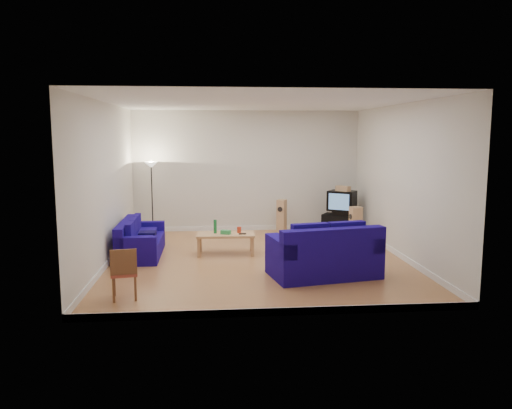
{
  "coord_description": "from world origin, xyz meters",
  "views": [
    {
      "loc": [
        -0.91,
        -10.03,
        2.57
      ],
      "look_at": [
        0.0,
        0.4,
        1.1
      ],
      "focal_mm": 35.0,
      "sensor_mm": 36.0,
      "label": 1
    }
  ],
  "objects": [
    {
      "name": "remote",
      "position": [
        -0.29,
        0.45,
        0.46
      ],
      "size": [
        0.16,
        0.06,
        0.02
      ],
      "primitive_type": "cube",
      "rotation": [
        0.0,
        0.0,
        0.1
      ],
      "color": "black",
      "rests_on": "coffee_table"
    },
    {
      "name": "speaker_left",
      "position": [
        0.87,
        2.7,
        0.45
      ],
      "size": [
        0.3,
        0.33,
        0.89
      ],
      "rotation": [
        0.0,
        0.0,
        -0.45
      ],
      "color": "tan",
      "rests_on": "ground"
    },
    {
      "name": "floor_lamp",
      "position": [
        -2.45,
        2.7,
        1.56
      ],
      "size": [
        0.32,
        0.32,
        1.89
      ],
      "color": "black",
      "rests_on": "ground"
    },
    {
      "name": "sofa_three_seat",
      "position": [
        -2.5,
        0.6,
        0.28
      ],
      "size": [
        0.86,
        1.95,
        0.75
      ],
      "rotation": [
        0.0,
        0.0,
        -1.56
      ],
      "color": "#150959",
      "rests_on": "ground"
    },
    {
      "name": "centre_speaker",
      "position": [
        2.42,
        2.44,
        1.2
      ],
      "size": [
        0.36,
        0.4,
        0.13
      ],
      "primitive_type": "cube",
      "rotation": [
        0.0,
        0.0,
        -0.91
      ],
      "color": "tan",
      "rests_on": "television"
    },
    {
      "name": "coffee_table",
      "position": [
        -0.64,
        0.56,
        0.4
      ],
      "size": [
        1.26,
        0.67,
        0.45
      ],
      "rotation": [
        0.0,
        0.0,
        -0.04
      ],
      "color": "tan",
      "rests_on": "ground"
    },
    {
      "name": "tv_stand",
      "position": [
        2.36,
        2.49,
        0.26
      ],
      "size": [
        0.96,
        0.85,
        0.52
      ],
      "primitive_type": "cube",
      "rotation": [
        0.0,
        0.0,
        -0.56
      ],
      "color": "black",
      "rests_on": "ground"
    },
    {
      "name": "bottle",
      "position": [
        -0.87,
        0.62,
        0.6
      ],
      "size": [
        0.08,
        0.08,
        0.3
      ],
      "primitive_type": "cylinder",
      "rotation": [
        0.0,
        0.0,
        0.27
      ],
      "color": "#197233",
      "rests_on": "coffee_table"
    },
    {
      "name": "tissue_box",
      "position": [
        -0.64,
        0.5,
        0.49
      ],
      "size": [
        0.23,
        0.18,
        0.08
      ],
      "primitive_type": "cube",
      "rotation": [
        0.0,
        0.0,
        -0.38
      ],
      "color": "green",
      "rests_on": "coffee_table"
    },
    {
      "name": "television",
      "position": [
        2.42,
        2.52,
        0.87
      ],
      "size": [
        0.83,
        0.77,
        0.52
      ],
      "rotation": [
        0.0,
        0.0,
        -0.57
      ],
      "color": "black",
      "rests_on": "av_receiver"
    },
    {
      "name": "room",
      "position": [
        0.0,
        0.0,
        1.54
      ],
      "size": [
        6.01,
        6.51,
        3.21
      ],
      "color": "#975A2E",
      "rests_on": "ground"
    },
    {
      "name": "dining_chair",
      "position": [
        -2.31,
        -2.34,
        0.47
      ],
      "size": [
        0.46,
        0.46,
        0.84
      ],
      "rotation": [
        0.0,
        0.0,
        0.16
      ],
      "color": "brown",
      "rests_on": "ground"
    },
    {
      "name": "speaker_right",
      "position": [
        2.45,
        1.34,
        0.44
      ],
      "size": [
        0.3,
        0.25,
        0.88
      ],
      "rotation": [
        0.0,
        0.0,
        -1.38
      ],
      "color": "tan",
      "rests_on": "ground"
    },
    {
      "name": "av_receiver",
      "position": [
        2.4,
        2.44,
        0.57
      ],
      "size": [
        0.55,
        0.53,
        0.1
      ],
      "primitive_type": "cube",
      "rotation": [
        0.0,
        0.0,
        -0.6
      ],
      "color": "black",
      "rests_on": "tv_stand"
    },
    {
      "name": "red_canister",
      "position": [
        -0.35,
        0.63,
        0.51
      ],
      "size": [
        0.12,
        0.12,
        0.13
      ],
      "primitive_type": "cylinder",
      "rotation": [
        0.0,
        0.0,
        -0.36
      ],
      "color": "red",
      "rests_on": "coffee_table"
    },
    {
      "name": "sofa_loveseat",
      "position": [
        1.11,
        -1.34,
        0.36
      ],
      "size": [
        2.08,
        1.41,
        0.96
      ],
      "rotation": [
        0.0,
        0.0,
        0.19
      ],
      "color": "#150959",
      "rests_on": "ground"
    }
  ]
}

